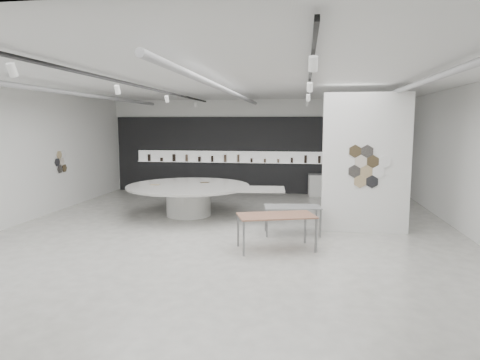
# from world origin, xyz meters

# --- Properties ---
(room) EXTENTS (12.02, 14.02, 3.82)m
(room) POSITION_xyz_m (-0.09, -0.00, 2.07)
(room) COLOR beige
(room) RESTS_ON ground
(back_wall_display) EXTENTS (11.80, 0.27, 3.10)m
(back_wall_display) POSITION_xyz_m (-0.08, 6.93, 1.54)
(back_wall_display) COLOR black
(back_wall_display) RESTS_ON ground
(partition_column) EXTENTS (2.20, 0.38, 3.60)m
(partition_column) POSITION_xyz_m (3.50, 1.00, 1.80)
(partition_column) COLOR white
(partition_column) RESTS_ON ground
(display_island) EXTENTS (5.01, 4.04, 0.96)m
(display_island) POSITION_xyz_m (-1.49, 2.20, 0.62)
(display_island) COLOR white
(display_island) RESTS_ON ground
(sample_table_wood) EXTENTS (1.87, 1.32, 0.79)m
(sample_table_wood) POSITION_xyz_m (1.33, -1.02, 0.73)
(sample_table_wood) COLOR #92614B
(sample_table_wood) RESTS_ON ground
(sample_table_stone) EXTENTS (1.50, 0.90, 0.73)m
(sample_table_stone) POSITION_xyz_m (1.65, 0.40, 0.66)
(sample_table_stone) COLOR gray
(sample_table_stone) RESTS_ON ground
(kitchen_counter) EXTENTS (1.59, 0.74, 1.21)m
(kitchen_counter) POSITION_xyz_m (2.88, 6.54, 0.44)
(kitchen_counter) COLOR white
(kitchen_counter) RESTS_ON ground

